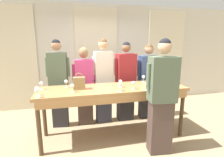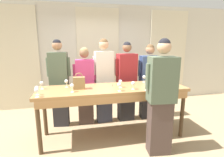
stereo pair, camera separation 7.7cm
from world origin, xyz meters
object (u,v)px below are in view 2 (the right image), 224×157
(handbag, at_px, (79,83))
(wine_glass_back_right, at_px, (37,88))
(wine_glass_center_right, at_px, (119,85))
(wine_glass_back_mid, at_px, (120,82))
(wine_glass_center_left, at_px, (66,82))
(guest_striped_shirt, at_px, (126,81))
(wine_glass_front_left, at_px, (133,83))
(guest_pink_top, at_px, (85,85))
(wine_glass_front_mid, at_px, (163,82))
(guest_olive_jacket, at_px, (59,82))
(wine_glass_back_left, at_px, (72,86))
(guest_navy_coat, at_px, (149,81))
(host_pouring, at_px, (161,98))
(tasting_bar, at_px, (113,93))
(wine_glass_center_mid, at_px, (144,77))
(wine_glass_near_host, at_px, (37,90))
(guest_cream_sweater, at_px, (104,79))
(wine_bottle, at_px, (154,82))
(wine_glass_by_bottle, at_px, (42,83))
(wine_glass_front_right, at_px, (147,84))

(handbag, xyz_separation_m, wine_glass_back_right, (-0.66, -0.21, -0.01))
(wine_glass_center_right, relative_size, wine_glass_back_mid, 1.00)
(wine_glass_center_left, bearing_deg, guest_striped_shirt, 19.78)
(wine_glass_front_left, height_order, guest_pink_top, guest_pink_top)
(handbag, distance_m, wine_glass_front_mid, 1.51)
(guest_olive_jacket, bearing_deg, wine_glass_center_right, -41.26)
(guest_olive_jacket, bearing_deg, wine_glass_back_left, -71.98)
(wine_glass_back_mid, bearing_deg, guest_navy_coat, 38.57)
(wine_glass_front_mid, height_order, host_pouring, host_pouring)
(tasting_bar, height_order, guest_pink_top, guest_pink_top)
(handbag, xyz_separation_m, wine_glass_center_mid, (1.33, 0.25, -0.01))
(wine_glass_front_mid, height_order, wine_glass_back_mid, same)
(guest_pink_top, bearing_deg, wine_glass_back_left, -108.07)
(wine_glass_back_left, xyz_separation_m, guest_striped_shirt, (1.19, 0.82, -0.16))
(wine_glass_back_left, xyz_separation_m, guest_olive_jacket, (-0.27, 0.82, -0.11))
(wine_glass_front_left, distance_m, wine_glass_near_host, 1.57)
(wine_glass_near_host, relative_size, host_pouring, 0.08)
(handbag, distance_m, guest_cream_sweater, 0.86)
(wine_glass_back_left, bearing_deg, guest_cream_sweater, 50.16)
(wine_glass_back_left, relative_size, wine_glass_back_mid, 1.00)
(host_pouring, bearing_deg, handbag, 151.27)
(wine_bottle, relative_size, guest_olive_jacket, 0.19)
(guest_striped_shirt, relative_size, guest_navy_coat, 1.03)
(guest_olive_jacket, relative_size, guest_pink_top, 1.10)
(guest_navy_coat, bearing_deg, wine_glass_by_bottle, -167.26)
(wine_bottle, height_order, wine_glass_front_left, wine_bottle)
(wine_glass_back_mid, bearing_deg, wine_glass_back_right, -173.61)
(wine_glass_front_left, distance_m, host_pouring, 0.56)
(wine_glass_front_left, xyz_separation_m, guest_olive_jacket, (-1.31, 0.87, -0.11))
(wine_glass_near_host, bearing_deg, wine_glass_back_mid, 11.52)
(wine_glass_front_left, bearing_deg, wine_glass_by_bottle, 167.13)
(wine_glass_front_right, distance_m, wine_glass_back_mid, 0.48)
(wine_glass_front_left, xyz_separation_m, guest_striped_shirt, (0.15, 0.87, -0.17))
(wine_glass_back_left, bearing_deg, guest_striped_shirt, 34.33)
(tasting_bar, bearing_deg, wine_glass_front_mid, -12.97)
(wine_bottle, height_order, guest_navy_coat, guest_navy_coat)
(handbag, xyz_separation_m, guest_striped_shirt, (1.07, 0.65, -0.17))
(wine_glass_center_left, bearing_deg, tasting_bar, -14.64)
(wine_glass_center_left, relative_size, guest_olive_jacket, 0.08)
(handbag, bearing_deg, wine_glass_near_host, -152.66)
(guest_striped_shirt, bearing_deg, wine_glass_back_mid, -115.41)
(wine_glass_near_host, xyz_separation_m, host_pouring, (1.87, -0.34, -0.14))
(guest_cream_sweater, bearing_deg, wine_glass_front_right, -59.63)
(wine_bottle, relative_size, wine_glass_by_bottle, 2.41)
(wine_glass_front_right, distance_m, guest_cream_sweater, 1.14)
(handbag, distance_m, wine_glass_near_host, 0.72)
(guest_navy_coat, bearing_deg, wine_glass_back_mid, -141.43)
(guest_cream_sweater, xyz_separation_m, guest_striped_shirt, (0.51, 0.00, -0.07))
(tasting_bar, bearing_deg, guest_pink_top, 124.22)
(handbag, distance_m, guest_navy_coat, 1.75)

